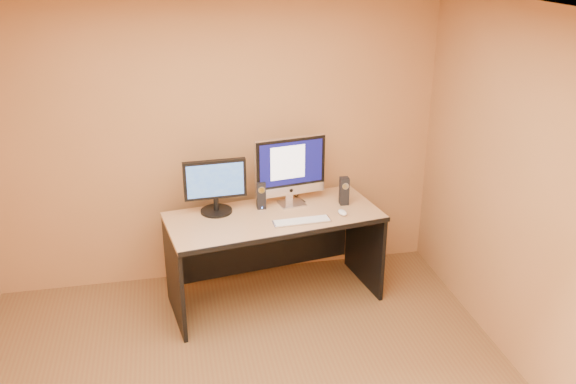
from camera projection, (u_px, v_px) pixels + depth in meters
name	position (u px, v px, depth m)	size (l,w,h in m)	color
walls	(248.00, 247.00, 3.56)	(4.00, 4.00, 2.60)	#A16C41
ceiling	(242.00, 18.00, 3.06)	(4.00, 4.00, 0.00)	white
desk	(274.00, 258.00, 5.27)	(1.78, 0.78, 0.82)	#A67C53
imac	(292.00, 171.00, 5.20)	(0.63, 0.23, 0.61)	silver
second_monitor	(215.00, 187.00, 5.07)	(0.53, 0.27, 0.47)	black
speaker_left	(261.00, 195.00, 5.20)	(0.08, 0.08, 0.24)	black
speaker_right	(344.00, 191.00, 5.28)	(0.08, 0.08, 0.24)	black
keyboard	(302.00, 221.00, 4.98)	(0.48, 0.13, 0.02)	#B3B3B7
mouse	(342.00, 212.00, 5.11)	(0.06, 0.11, 0.04)	white
cable_a	(298.00, 197.00, 5.45)	(0.01, 0.01, 0.24)	black
cable_b	(296.00, 199.00, 5.42)	(0.01, 0.01, 0.20)	black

